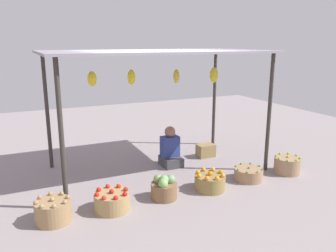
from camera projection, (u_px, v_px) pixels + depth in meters
ground_plane at (157, 168)px, 6.52m from camera, size 14.00×14.00×0.00m
market_stall_structure at (156, 60)px, 6.03m from camera, size 3.96×2.16×2.21m
vendor_person at (170, 151)px, 6.64m from camera, size 0.36×0.44×0.78m
basket_potatoes at (53, 211)px, 4.57m from camera, size 0.48×0.48×0.35m
basket_red_tomatoes at (112, 201)px, 4.88m from camera, size 0.51×0.51×0.32m
basket_cabbages at (164, 188)px, 5.25m from camera, size 0.41×0.41×0.38m
basket_oranges at (210, 182)px, 5.56m from camera, size 0.50×0.50×0.32m
basket_green_chilies at (248, 174)px, 5.97m from camera, size 0.50×0.50×0.24m
basket_limes at (287, 165)px, 6.28m from camera, size 0.47×0.47×0.34m
wooden_crate_near_vendor at (206, 151)px, 7.17m from camera, size 0.36×0.24×0.27m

